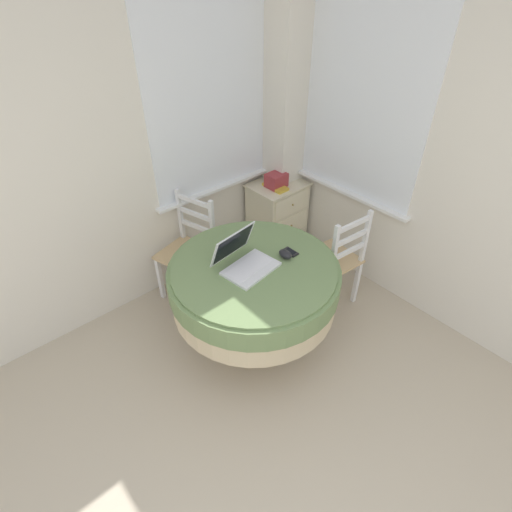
% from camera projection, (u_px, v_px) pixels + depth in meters
% --- Properties ---
extents(corner_room_shell, '(4.64, 4.51, 2.55)m').
position_uv_depth(corner_room_shell, '(277.00, 176.00, 2.53)').
color(corner_room_shell, silver).
rests_on(corner_room_shell, ground_plane).
extents(round_dining_table, '(1.15, 1.15, 0.77)m').
position_uv_depth(round_dining_table, '(254.00, 283.00, 2.71)').
color(round_dining_table, '#4C3D2D').
rests_on(round_dining_table, ground_plane).
extents(laptop, '(0.39, 0.36, 0.24)m').
position_uv_depth(laptop, '(244.00, 260.00, 2.59)').
color(laptop, silver).
rests_on(laptop, round_dining_table).
extents(computer_mouse, '(0.07, 0.10, 0.05)m').
position_uv_depth(computer_mouse, '(285.00, 254.00, 2.68)').
color(computer_mouse, black).
rests_on(computer_mouse, round_dining_table).
extents(cell_phone, '(0.06, 0.11, 0.01)m').
position_uv_depth(cell_phone, '(290.00, 252.00, 2.74)').
color(cell_phone, black).
rests_on(cell_phone, round_dining_table).
extents(dining_chair_near_back_window, '(0.48, 0.48, 0.91)m').
position_uv_depth(dining_chair_near_back_window, '(189.00, 251.00, 3.30)').
color(dining_chair_near_back_window, tan).
rests_on(dining_chair_near_back_window, ground_plane).
extents(dining_chair_near_right_window, '(0.42, 0.42, 0.91)m').
position_uv_depth(dining_chair_near_right_window, '(335.00, 261.00, 3.20)').
color(dining_chair_near_right_window, tan).
rests_on(dining_chair_near_right_window, ground_plane).
extents(corner_cabinet, '(0.51, 0.41, 0.70)m').
position_uv_depth(corner_cabinet, '(277.00, 216.00, 3.90)').
color(corner_cabinet, beige).
rests_on(corner_cabinet, ground_plane).
extents(storage_box, '(0.18, 0.14, 0.13)m').
position_uv_depth(storage_box, '(276.00, 180.00, 3.61)').
color(storage_box, '#9E3338').
rests_on(storage_box, corner_cabinet).
extents(book_on_cabinet, '(0.12, 0.24, 0.02)m').
position_uv_depth(book_on_cabinet, '(275.00, 187.00, 3.62)').
color(book_on_cabinet, gold).
rests_on(book_on_cabinet, corner_cabinet).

